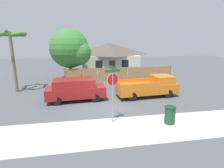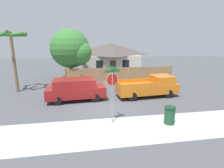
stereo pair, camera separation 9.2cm
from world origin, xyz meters
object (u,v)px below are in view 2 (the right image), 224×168
(house, at_px, (110,57))
(trash_bin, at_px, (170,115))
(oak_tree, at_px, (72,49))
(stop_sign, at_px, (112,85))
(palm_tree, at_px, (11,40))
(red_suv, at_px, (76,89))
(orange_pickup, at_px, (149,87))

(house, relative_size, trash_bin, 8.76)
(oak_tree, relative_size, stop_sign, 1.82)
(palm_tree, height_order, stop_sign, palm_tree)
(oak_tree, height_order, stop_sign, oak_tree)
(oak_tree, bearing_deg, red_suv, -85.66)
(oak_tree, bearing_deg, stop_sign, -76.93)
(trash_bin, bearing_deg, orange_pickup, 81.97)
(red_suv, height_order, trash_bin, red_suv)
(house, xyz_separation_m, oak_tree, (-5.54, -5.78, 1.45))
(stop_sign, xyz_separation_m, trash_bin, (3.33, -0.67, -1.80))
(orange_pickup, xyz_separation_m, stop_sign, (-4.06, -4.56, 1.45))
(red_suv, bearing_deg, trash_bin, -47.21)
(house, height_order, trash_bin, house)
(oak_tree, xyz_separation_m, red_suv, (0.60, -7.97, -2.79))
(house, height_order, palm_tree, palm_tree)
(oak_tree, relative_size, red_suv, 1.28)
(palm_tree, distance_m, red_suv, 7.68)
(oak_tree, bearing_deg, orange_pickup, -48.77)
(oak_tree, bearing_deg, house, 46.23)
(palm_tree, distance_m, trash_bin, 14.86)
(house, bearing_deg, trash_bin, -87.92)
(palm_tree, bearing_deg, red_suv, -31.34)
(stop_sign, height_order, trash_bin, stop_sign)
(orange_pickup, bearing_deg, oak_tree, 126.81)
(house, bearing_deg, palm_tree, -135.77)
(house, height_order, oak_tree, oak_tree)
(oak_tree, relative_size, palm_tree, 1.10)
(house, relative_size, oak_tree, 1.49)
(house, distance_m, stop_sign, 18.48)
(house, height_order, red_suv, house)
(palm_tree, distance_m, orange_pickup, 13.12)
(orange_pickup, xyz_separation_m, trash_bin, (-0.74, -5.23, -0.35))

